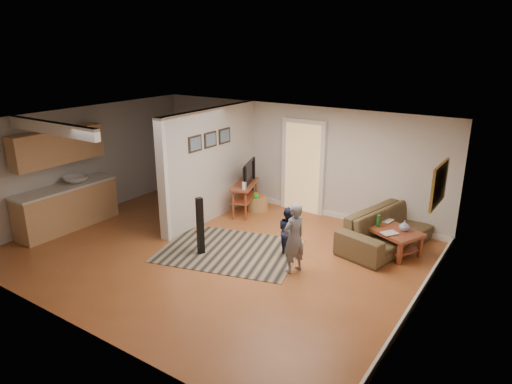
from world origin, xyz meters
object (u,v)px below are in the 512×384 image
at_px(sofa, 389,244).
at_px(speaker_left, 200,226).
at_px(child, 293,271).
at_px(speaker_right, 251,186).
at_px(coffee_table, 390,233).
at_px(toddler, 288,254).
at_px(tv_console, 245,186).
at_px(toy_basket, 258,203).

bearing_deg(sofa, speaker_left, 143.32).
bearing_deg(child, speaker_right, -116.19).
bearing_deg(coffee_table, toddler, -141.84).
xyz_separation_m(child, toddler, (-0.42, 0.56, 0.00)).
bearing_deg(child, sofa, 170.80).
bearing_deg(coffee_table, tv_console, 177.73).
bearing_deg(toddler, toy_basket, -10.36).
height_order(toy_basket, toddler, toddler).
bearing_deg(coffee_table, sofa, 105.17).
bearing_deg(tv_console, speaker_left, -96.97).
height_order(speaker_left, toddler, speaker_left).
relative_size(tv_console, toy_basket, 2.50).
relative_size(speaker_right, toy_basket, 1.80).
bearing_deg(tv_console, speaker_right, 92.04).
relative_size(speaker_right, child, 0.69).
height_order(toy_basket, child, child).
distance_m(speaker_right, toddler, 3.00).
relative_size(toy_basket, toddler, 0.52).
height_order(coffee_table, child, coffee_table).
distance_m(sofa, toy_basket, 3.29).
bearing_deg(tv_console, toy_basket, 46.29).
relative_size(sofa, speaker_right, 2.74).
bearing_deg(child, tv_console, -111.08).
bearing_deg(coffee_table, speaker_left, -144.09).
height_order(coffee_table, speaker_right, speaker_right).
distance_m(tv_console, toddler, 2.46).
bearing_deg(tv_console, sofa, -18.34).
height_order(speaker_right, toy_basket, speaker_right).
relative_size(toy_basket, child, 0.39).
bearing_deg(speaker_left, child, 35.38).
relative_size(speaker_left, child, 0.88).
distance_m(tv_console, speaker_right, 0.72).
xyz_separation_m(coffee_table, toy_basket, (-3.35, 0.46, -0.18)).
bearing_deg(speaker_left, coffee_table, 60.35).
xyz_separation_m(coffee_table, child, (-1.12, -1.78, -0.37)).
height_order(sofa, coffee_table, coffee_table).
bearing_deg(toy_basket, tv_console, -113.12).
relative_size(coffee_table, child, 1.08).
bearing_deg(speaker_right, speaker_left, -53.38).
bearing_deg(coffee_table, speaker_right, 168.37).
relative_size(tv_console, speaker_left, 1.09).
height_order(coffee_table, toy_basket, coffee_table).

